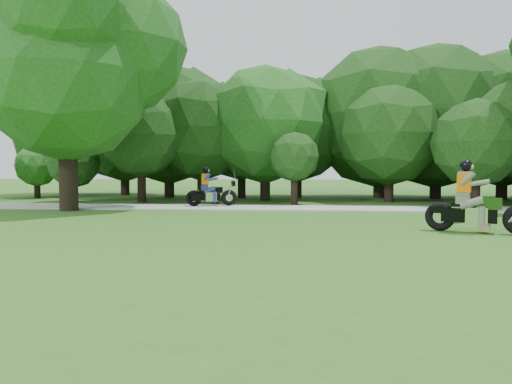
{
  "coord_description": "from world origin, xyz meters",
  "views": [
    {
      "loc": [
        -1.78,
        -11.33,
        1.67
      ],
      "look_at": [
        -3.11,
        2.7,
        0.93
      ],
      "focal_mm": 35.0,
      "sensor_mm": 36.0,
      "label": 1
    }
  ],
  "objects": [
    {
      "name": "chopper_motorcycle",
      "position": [
        2.45,
        1.53,
        0.67
      ],
      "size": [
        2.48,
        1.33,
        1.83
      ],
      "rotation": [
        0.0,
        0.0,
        -0.37
      ],
      "color": "black",
      "rests_on": "ground"
    },
    {
      "name": "touring_motorcycle",
      "position": [
        -5.58,
        8.43,
        0.63
      ],
      "size": [
        2.03,
        1.03,
        1.58
      ],
      "rotation": [
        0.0,
        0.0,
        0.29
      ],
      "color": "black",
      "rests_on": "walkway"
    },
    {
      "name": "tree_line",
      "position": [
        2.03,
        14.26,
        3.68
      ],
      "size": [
        40.71,
        11.3,
        7.87
      ],
      "color": "black",
      "rests_on": "ground"
    },
    {
      "name": "big_tree_west",
      "position": [
        -10.54,
        6.85,
        5.76
      ],
      "size": [
        8.64,
        6.56,
        9.96
      ],
      "color": "black",
      "rests_on": "ground"
    },
    {
      "name": "ground",
      "position": [
        0.0,
        0.0,
        0.0
      ],
      "size": [
        100.0,
        100.0,
        0.0
      ],
      "primitive_type": "plane",
      "color": "#35601B",
      "rests_on": "ground"
    },
    {
      "name": "walkway",
      "position": [
        0.0,
        8.0,
        0.03
      ],
      "size": [
        60.0,
        2.2,
        0.06
      ],
      "primitive_type": "cube",
      "color": "#A6A6A0",
      "rests_on": "ground"
    }
  ]
}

